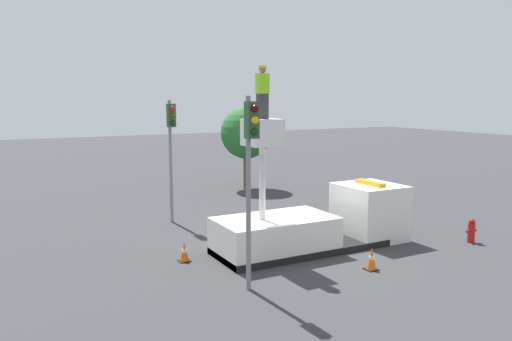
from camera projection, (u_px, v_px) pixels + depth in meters
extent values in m
plane|color=#38383A|center=(301.00, 250.00, 18.08)|extent=(120.00, 120.00, 0.00)
cube|color=black|center=(301.00, 246.00, 18.06)|extent=(6.33, 2.39, 0.24)
cube|color=white|center=(275.00, 236.00, 17.48)|extent=(4.16, 2.33, 1.32)
cube|color=white|center=(369.00, 212.00, 19.41)|extent=(2.17, 2.33, 2.14)
cube|color=black|center=(391.00, 198.00, 19.86)|extent=(0.03, 1.98, 0.86)
cube|color=orange|center=(370.00, 183.00, 19.25)|extent=(0.36, 1.40, 0.14)
cylinder|color=silver|center=(262.00, 182.00, 16.96)|extent=(0.22, 0.22, 2.64)
cube|color=white|center=(262.00, 132.00, 16.72)|extent=(1.12, 1.12, 0.90)
cube|color=#38383D|center=(262.00, 106.00, 16.60)|extent=(0.34, 0.26, 0.84)
cube|color=#8CEA1E|center=(262.00, 84.00, 16.49)|extent=(0.40, 0.26, 0.66)
sphere|color=#9E704C|center=(262.00, 70.00, 16.43)|extent=(0.23, 0.23, 0.23)
cylinder|color=yellow|center=(262.00, 67.00, 16.41)|extent=(0.26, 0.26, 0.09)
cylinder|color=gray|center=(248.00, 195.00, 13.95)|extent=(0.14, 0.14, 5.50)
cube|color=#2D512D|center=(252.00, 120.00, 13.47)|extent=(0.34, 0.28, 1.00)
sphere|color=#490707|center=(255.00, 109.00, 13.27)|extent=(0.22, 0.22, 0.22)
sphere|color=gold|center=(255.00, 120.00, 13.31)|extent=(0.22, 0.22, 0.22)
sphere|color=#083710|center=(255.00, 132.00, 13.36)|extent=(0.22, 0.22, 0.22)
cylinder|color=gray|center=(171.00, 162.00, 21.78)|extent=(0.14, 0.14, 5.37)
cube|color=#2D512D|center=(171.00, 115.00, 21.31)|extent=(0.34, 0.28, 1.00)
sphere|color=red|center=(172.00, 108.00, 21.11)|extent=(0.22, 0.22, 0.22)
sphere|color=#503C07|center=(173.00, 116.00, 21.15)|extent=(0.22, 0.22, 0.22)
sphere|color=#083710|center=(173.00, 123.00, 21.19)|extent=(0.22, 0.22, 0.22)
cylinder|color=red|center=(471.00, 233.00, 18.96)|extent=(0.27, 0.27, 0.75)
sphere|color=red|center=(472.00, 222.00, 18.90)|extent=(0.23, 0.23, 0.23)
cylinder|color=red|center=(468.00, 232.00, 18.86)|extent=(0.12, 0.11, 0.11)
cylinder|color=red|center=(475.00, 230.00, 19.04)|extent=(0.12, 0.11, 0.11)
cube|color=black|center=(184.00, 261.00, 16.78)|extent=(0.39, 0.39, 0.03)
cone|color=orange|center=(184.00, 252.00, 16.74)|extent=(0.32, 0.32, 0.68)
cylinder|color=white|center=(184.00, 251.00, 16.73)|extent=(0.17, 0.17, 0.10)
cube|color=black|center=(371.00, 269.00, 15.96)|extent=(0.39, 0.39, 0.03)
cone|color=orange|center=(371.00, 259.00, 15.91)|extent=(0.33, 0.33, 0.73)
cylinder|color=white|center=(372.00, 258.00, 15.91)|extent=(0.17, 0.17, 0.10)
cylinder|color=brown|center=(246.00, 170.00, 30.31)|extent=(0.36, 0.36, 2.31)
sphere|color=#286B2D|center=(246.00, 133.00, 29.99)|extent=(3.11, 3.11, 3.11)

